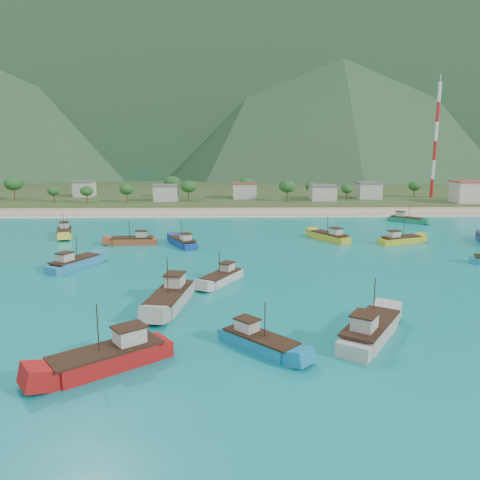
{
  "coord_description": "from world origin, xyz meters",
  "views": [
    {
      "loc": [
        -8.17,
        -73.32,
        21.37
      ],
      "look_at": [
        -6.24,
        18.0,
        3.0
      ],
      "focal_mm": 35.0,
      "sensor_mm": 36.0,
      "label": 1
    }
  ],
  "objects_px": {
    "boat_12": "(133,241)",
    "boat_14": "(170,299)",
    "boat_22": "(109,359)",
    "boat_24": "(259,343)",
    "boat_0": "(400,240)",
    "boat_1": "(406,220)",
    "boat_7": "(64,233)",
    "boat_13": "(222,278)",
    "boat_18": "(74,264)",
    "radio_tower": "(436,141)",
    "boat_9": "(330,237)",
    "boat_3": "(370,332)",
    "boat_10": "(183,243)"
  },
  "relations": [
    {
      "from": "boat_0",
      "to": "radio_tower",
      "type": "bearing_deg",
      "value": 131.64
    },
    {
      "from": "boat_9",
      "to": "boat_12",
      "type": "bearing_deg",
      "value": 153.39
    },
    {
      "from": "radio_tower",
      "to": "boat_9",
      "type": "distance_m",
      "value": 97.0
    },
    {
      "from": "boat_22",
      "to": "boat_1",
      "type": "bearing_deg",
      "value": -72.0
    },
    {
      "from": "boat_12",
      "to": "boat_14",
      "type": "distance_m",
      "value": 43.17
    },
    {
      "from": "boat_22",
      "to": "boat_13",
      "type": "bearing_deg",
      "value": -56.63
    },
    {
      "from": "boat_0",
      "to": "boat_3",
      "type": "xyz_separation_m",
      "value": [
        -22.39,
        -52.59,
        0.24
      ]
    },
    {
      "from": "boat_7",
      "to": "boat_22",
      "type": "xyz_separation_m",
      "value": [
        28.17,
        -69.0,
        0.18
      ]
    },
    {
      "from": "boat_3",
      "to": "boat_1",
      "type": "bearing_deg",
      "value": 100.44
    },
    {
      "from": "boat_24",
      "to": "boat_7",
      "type": "bearing_deg",
      "value": -101.04
    },
    {
      "from": "boat_0",
      "to": "boat_18",
      "type": "relative_size",
      "value": 0.97
    },
    {
      "from": "radio_tower",
      "to": "boat_14",
      "type": "height_order",
      "value": "radio_tower"
    },
    {
      "from": "boat_13",
      "to": "boat_24",
      "type": "relative_size",
      "value": 1.07
    },
    {
      "from": "boat_0",
      "to": "boat_12",
      "type": "xyz_separation_m",
      "value": [
        -59.54,
        0.53,
        -0.01
      ]
    },
    {
      "from": "boat_12",
      "to": "boat_9",
      "type": "bearing_deg",
      "value": -88.42
    },
    {
      "from": "boat_0",
      "to": "boat_7",
      "type": "distance_m",
      "value": 78.77
    },
    {
      "from": "boat_0",
      "to": "boat_13",
      "type": "height_order",
      "value": "boat_0"
    },
    {
      "from": "boat_14",
      "to": "boat_24",
      "type": "relative_size",
      "value": 1.45
    },
    {
      "from": "boat_18",
      "to": "boat_24",
      "type": "distance_m",
      "value": 46.48
    },
    {
      "from": "boat_1",
      "to": "boat_14",
      "type": "height_order",
      "value": "boat_14"
    },
    {
      "from": "boat_9",
      "to": "boat_22",
      "type": "bearing_deg",
      "value": -149.91
    },
    {
      "from": "boat_0",
      "to": "boat_9",
      "type": "xyz_separation_m",
      "value": [
        -15.06,
        3.73,
        0.06
      ]
    },
    {
      "from": "boat_13",
      "to": "boat_14",
      "type": "bearing_deg",
      "value": 87.81
    },
    {
      "from": "boat_3",
      "to": "boat_7",
      "type": "distance_m",
      "value": 84.01
    },
    {
      "from": "boat_14",
      "to": "boat_18",
      "type": "bearing_deg",
      "value": -36.61
    },
    {
      "from": "boat_9",
      "to": "boat_22",
      "type": "xyz_separation_m",
      "value": [
        -34.87,
        -62.43,
        0.16
      ]
    },
    {
      "from": "boat_10",
      "to": "boat_14",
      "type": "xyz_separation_m",
      "value": [
        2.22,
        -39.06,
        0.26
      ]
    },
    {
      "from": "boat_1",
      "to": "boat_7",
      "type": "height_order",
      "value": "boat_7"
    },
    {
      "from": "boat_13",
      "to": "boat_18",
      "type": "height_order",
      "value": "boat_18"
    },
    {
      "from": "boat_22",
      "to": "boat_24",
      "type": "height_order",
      "value": "boat_22"
    },
    {
      "from": "boat_3",
      "to": "boat_10",
      "type": "relative_size",
      "value": 1.18
    },
    {
      "from": "boat_10",
      "to": "boat_18",
      "type": "bearing_deg",
      "value": -159.82
    },
    {
      "from": "boat_0",
      "to": "boat_22",
      "type": "xyz_separation_m",
      "value": [
        -49.93,
        -58.71,
        0.22
      ]
    },
    {
      "from": "boat_0",
      "to": "boat_14",
      "type": "height_order",
      "value": "boat_14"
    },
    {
      "from": "boat_7",
      "to": "boat_1",
      "type": "bearing_deg",
      "value": 174.42
    },
    {
      "from": "boat_13",
      "to": "boat_18",
      "type": "distance_m",
      "value": 28.16
    },
    {
      "from": "boat_24",
      "to": "radio_tower",
      "type": "bearing_deg",
      "value": -164.02
    },
    {
      "from": "boat_18",
      "to": "boat_24",
      "type": "height_order",
      "value": "boat_18"
    },
    {
      "from": "boat_3",
      "to": "boat_14",
      "type": "height_order",
      "value": "boat_14"
    },
    {
      "from": "boat_13",
      "to": "boat_18",
      "type": "relative_size",
      "value": 0.89
    },
    {
      "from": "boat_3",
      "to": "boat_18",
      "type": "relative_size",
      "value": 1.14
    },
    {
      "from": "boat_7",
      "to": "boat_18",
      "type": "height_order",
      "value": "boat_18"
    },
    {
      "from": "boat_7",
      "to": "boat_12",
      "type": "bearing_deg",
      "value": 134.69
    },
    {
      "from": "boat_12",
      "to": "boat_22",
      "type": "distance_m",
      "value": 60.01
    },
    {
      "from": "boat_14",
      "to": "boat_18",
      "type": "distance_m",
      "value": 28.42
    },
    {
      "from": "boat_12",
      "to": "boat_24",
      "type": "height_order",
      "value": "boat_12"
    },
    {
      "from": "boat_1",
      "to": "boat_10",
      "type": "relative_size",
      "value": 0.88
    },
    {
      "from": "boat_22",
      "to": "boat_24",
      "type": "distance_m",
      "value": 15.51
    },
    {
      "from": "boat_22",
      "to": "boat_24",
      "type": "xyz_separation_m",
      "value": [
        14.99,
        3.98,
        -0.26
      ]
    },
    {
      "from": "boat_13",
      "to": "boat_12",
      "type": "bearing_deg",
      "value": -26.59
    }
  ]
}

